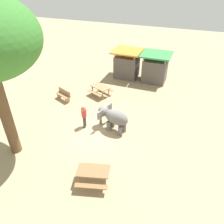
% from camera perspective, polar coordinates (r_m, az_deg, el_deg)
% --- Properties ---
extents(ground_plane, '(60.00, 60.00, 0.00)m').
position_cam_1_polar(ground_plane, '(14.09, -4.01, -4.85)').
color(ground_plane, tan).
extents(elephant, '(2.17, 1.51, 1.49)m').
position_cam_1_polar(elephant, '(13.61, 0.37, -1.30)').
color(elephant, slate).
rests_on(elephant, ground_plane).
extents(person_handler, '(0.32, 0.50, 1.62)m').
position_cam_1_polar(person_handler, '(13.94, -7.23, -0.69)').
color(person_handler, '#3F3833').
rests_on(person_handler, ground_plane).
extents(wooden_bench, '(1.45, 0.91, 0.88)m').
position_cam_1_polar(wooden_bench, '(17.43, -12.36, 4.40)').
color(wooden_bench, '#9E7A51').
rests_on(wooden_bench, ground_plane).
extents(picnic_table_near, '(1.97, 1.96, 0.78)m').
position_cam_1_polar(picnic_table_near, '(17.66, -3.02, 5.99)').
color(picnic_table_near, '#9E7A51').
rests_on(picnic_table_near, ground_plane).
extents(picnic_table_far, '(1.84, 1.83, 0.78)m').
position_cam_1_polar(picnic_table_far, '(10.80, -4.88, -15.48)').
color(picnic_table_far, olive).
rests_on(picnic_table_far, ground_plane).
extents(market_stall_orange, '(2.50, 2.50, 2.52)m').
position_cam_1_polar(market_stall_orange, '(20.77, 3.85, 11.98)').
color(market_stall_orange, '#59514C').
rests_on(market_stall_orange, ground_plane).
extents(market_stall_green, '(2.50, 2.50, 2.52)m').
position_cam_1_polar(market_stall_green, '(20.23, 11.01, 10.84)').
color(market_stall_green, '#59514C').
rests_on(market_stall_green, ground_plane).
extents(feed_bucket, '(0.36, 0.36, 0.32)m').
position_cam_1_polar(feed_bucket, '(15.41, -0.80, -0.27)').
color(feed_bucket, gray).
rests_on(feed_bucket, ground_plane).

